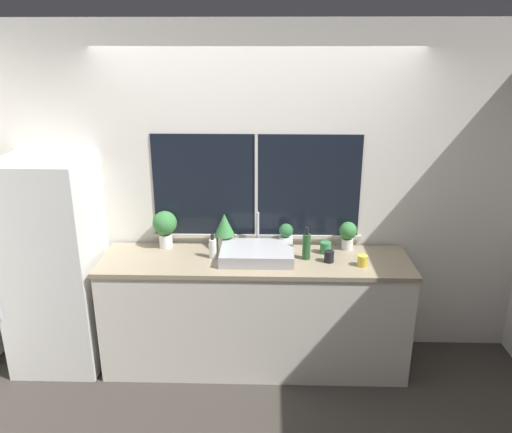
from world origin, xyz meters
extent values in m
plane|color=#38332D|center=(0.00, 0.00, 0.00)|extent=(14.00, 14.00, 0.00)
cube|color=silver|center=(0.00, 0.66, 1.35)|extent=(8.00, 0.06, 2.70)
cube|color=black|center=(0.00, 0.62, 1.43)|extent=(1.67, 0.01, 0.83)
cube|color=beige|center=(0.00, 0.62, 1.43)|extent=(0.02, 0.01, 0.83)
cube|color=beige|center=(0.00, 0.62, 1.00)|extent=(1.73, 0.04, 0.03)
cube|color=silver|center=(-2.21, 1.50, 1.35)|extent=(0.06, 7.00, 2.70)
cube|color=silver|center=(2.21, 1.50, 1.35)|extent=(0.06, 7.00, 2.70)
cube|color=silver|center=(0.00, 0.29, 0.45)|extent=(2.38, 0.59, 0.90)
cube|color=gray|center=(0.00, 0.29, 0.92)|extent=(2.40, 0.61, 0.03)
cube|color=silver|center=(-1.59, 0.33, 0.86)|extent=(0.68, 0.68, 1.72)
cube|color=#ADADB2|center=(0.01, 0.31, 0.98)|extent=(0.56, 0.41, 0.09)
cylinder|color=#B7B7BC|center=(0.01, 0.54, 0.95)|extent=(0.04, 0.04, 0.03)
cylinder|color=#B7B7BC|center=(0.01, 0.54, 1.10)|extent=(0.02, 0.02, 0.27)
cylinder|color=white|center=(-0.74, 0.52, 0.99)|extent=(0.11, 0.11, 0.11)
sphere|color=#387A3D|center=(-0.74, 0.52, 1.15)|extent=(0.20, 0.20, 0.20)
cylinder|color=white|center=(-0.25, 0.52, 0.99)|extent=(0.10, 0.10, 0.11)
cone|color=#387A3D|center=(-0.25, 0.52, 1.14)|extent=(0.16, 0.16, 0.18)
cylinder|color=white|center=(0.24, 0.52, 0.99)|extent=(0.11, 0.11, 0.10)
sphere|color=#2D6638|center=(0.24, 0.52, 1.09)|extent=(0.11, 0.11, 0.11)
cylinder|color=white|center=(0.74, 0.52, 0.98)|extent=(0.09, 0.09, 0.09)
sphere|color=#387A3D|center=(0.74, 0.52, 1.10)|extent=(0.14, 0.14, 0.14)
cylinder|color=white|center=(-0.33, 0.32, 1.01)|extent=(0.06, 0.06, 0.15)
cylinder|color=black|center=(-0.33, 0.32, 1.11)|extent=(0.03, 0.03, 0.04)
cylinder|color=#235128|center=(0.40, 0.31, 1.04)|extent=(0.06, 0.06, 0.20)
cylinder|color=black|center=(0.40, 0.31, 1.17)|extent=(0.03, 0.03, 0.06)
cylinder|color=black|center=(0.57, 0.26, 0.98)|extent=(0.07, 0.07, 0.09)
cylinder|color=#38844C|center=(0.56, 0.43, 0.98)|extent=(0.09, 0.09, 0.09)
cylinder|color=gold|center=(0.81, 0.19, 0.98)|extent=(0.08, 0.08, 0.08)
camera|label=1|loc=(0.11, -3.25, 2.51)|focal=35.00mm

